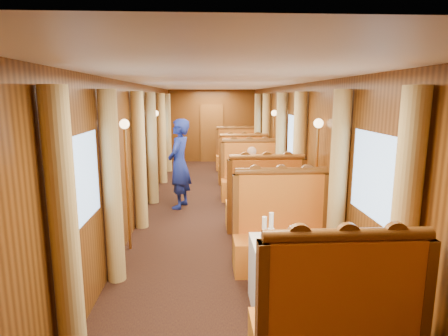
{
  "coord_description": "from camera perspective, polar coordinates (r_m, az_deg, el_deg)",
  "views": [
    {
      "loc": [
        -0.27,
        -7.15,
        2.26
      ],
      "look_at": [
        0.07,
        -0.81,
        1.05
      ],
      "focal_mm": 30.0,
      "sensor_mm": 36.0,
      "label": 1
    }
  ],
  "objects": [
    {
      "name": "floor",
      "position": [
        7.5,
        -0.85,
        -6.74
      ],
      "size": [
        3.0,
        12.0,
        0.01
      ],
      "primitive_type": null,
      "color": "black",
      "rests_on": "ground"
    },
    {
      "name": "ceiling",
      "position": [
        7.15,
        -0.91,
        12.72
      ],
      "size": [
        3.0,
        12.0,
        0.01
      ],
      "primitive_type": null,
      "rotation": [
        3.14,
        0.0,
        0.0
      ],
      "color": "silver",
      "rests_on": "wall_left"
    },
    {
      "name": "wall_far",
      "position": [
        13.19,
        -1.88,
        6.4
      ],
      "size": [
        3.0,
        0.01,
        2.5
      ],
      "primitive_type": null,
      "rotation": [
        1.57,
        0.0,
        0.0
      ],
      "color": "brown",
      "rests_on": "floor"
    },
    {
      "name": "wall_left",
      "position": [
        7.32,
        -12.71,
        2.6
      ],
      "size": [
        0.01,
        12.0,
        2.5
      ],
      "primitive_type": null,
      "rotation": [
        1.57,
        0.0,
        1.57
      ],
      "color": "brown",
      "rests_on": "floor"
    },
    {
      "name": "wall_right",
      "position": [
        7.43,
        10.77,
        2.8
      ],
      "size": [
        0.01,
        12.0,
        2.5
      ],
      "primitive_type": null,
      "rotation": [
        1.57,
        0.0,
        -1.57
      ],
      "color": "brown",
      "rests_on": "floor"
    },
    {
      "name": "doorway_far",
      "position": [
        13.18,
        -1.87,
        5.31
      ],
      "size": [
        0.8,
        0.04,
        2.0
      ],
      "primitive_type": "cube",
      "color": "brown",
      "rests_on": "floor"
    },
    {
      "name": "table_near",
      "position": [
        4.23,
        11.69,
        -15.91
      ],
      "size": [
        1.05,
        0.72,
        0.75
      ],
      "primitive_type": "cube",
      "color": "white",
      "rests_on": "floor"
    },
    {
      "name": "banquette_near_fwd",
      "position": [
        3.37,
        16.42,
        -22.74
      ],
      "size": [
        1.3,
        0.55,
        1.34
      ],
      "color": "#B44114",
      "rests_on": "floor"
    },
    {
      "name": "banquette_near_aft",
      "position": [
        5.11,
        8.81,
        -10.39
      ],
      "size": [
        1.3,
        0.55,
        1.34
      ],
      "color": "#B44114",
      "rests_on": "floor"
    },
    {
      "name": "table_mid",
      "position": [
        7.46,
        4.92,
        -3.88
      ],
      "size": [
        1.05,
        0.72,
        0.75
      ],
      "primitive_type": "cube",
      "color": "white",
      "rests_on": "floor"
    },
    {
      "name": "banquette_mid_fwd",
      "position": [
        6.48,
        6.16,
        -5.73
      ],
      "size": [
        1.3,
        0.55,
        1.34
      ],
      "color": "#B44114",
      "rests_on": "floor"
    },
    {
      "name": "banquette_mid_aft",
      "position": [
        8.43,
        3.98,
        -1.82
      ],
      "size": [
        1.3,
        0.55,
        1.34
      ],
      "color": "#B44114",
      "rests_on": "floor"
    },
    {
      "name": "table_far",
      "position": [
        10.86,
        2.39,
        0.79
      ],
      "size": [
        1.05,
        0.72,
        0.75
      ],
      "primitive_type": "cube",
      "color": "white",
      "rests_on": "floor"
    },
    {
      "name": "banquette_far_fwd",
      "position": [
        9.86,
        2.94,
        0.05
      ],
      "size": [
        1.3,
        0.55,
        1.34
      ],
      "color": "#B44114",
      "rests_on": "floor"
    },
    {
      "name": "banquette_far_aft",
      "position": [
        11.85,
        1.93,
        1.88
      ],
      "size": [
        1.3,
        0.55,
        1.34
      ],
      "color": "#B44114",
      "rests_on": "floor"
    },
    {
      "name": "tea_tray",
      "position": [
        4.0,
        10.88,
        -11.49
      ],
      "size": [
        0.41,
        0.37,
        0.01
      ],
      "primitive_type": "cube",
      "rotation": [
        0.0,
        0.0,
        0.39
      ],
      "color": "silver",
      "rests_on": "table_near"
    },
    {
      "name": "teapot_left",
      "position": [
        3.95,
        9.31,
        -10.85
      ],
      "size": [
        0.19,
        0.17,
        0.13
      ],
      "primitive_type": null,
      "rotation": [
        0.0,
        0.0,
        -0.4
      ],
      "color": "silver",
      "rests_on": "tea_tray"
    },
    {
      "name": "teapot_right",
      "position": [
        3.91,
        12.44,
        -11.32
      ],
      "size": [
        0.14,
        0.11,
        0.11
      ],
      "primitive_type": null,
      "rotation": [
        0.0,
        0.0,
        0.09
      ],
      "color": "silver",
      "rests_on": "tea_tray"
    },
    {
      "name": "teapot_back",
      "position": [
        4.07,
        10.39,
        -10.1
      ],
      "size": [
        0.2,
        0.18,
        0.14
      ],
      "primitive_type": null,
      "rotation": [
        0.0,
        0.0,
        0.31
      ],
      "color": "silver",
      "rests_on": "tea_tray"
    },
    {
      "name": "fruit_plate",
      "position": [
        4.02,
        16.45,
        -11.44
      ],
      "size": [
        0.23,
        0.23,
        0.05
      ],
      "rotation": [
        0.0,
        0.0,
        -0.04
      ],
      "color": "white",
      "rests_on": "table_near"
    },
    {
      "name": "cup_inboard",
      "position": [
        4.05,
        6.15,
        -9.54
      ],
      "size": [
        0.08,
        0.08,
        0.26
      ],
      "rotation": [
        0.0,
        0.0,
        0.01
      ],
      "color": "white",
      "rests_on": "table_near"
    },
    {
      "name": "cup_outboard",
      "position": [
        4.19,
        7.19,
        -8.85
      ],
      "size": [
        0.08,
        0.08,
        0.26
      ],
      "rotation": [
        0.0,
        0.0,
        -0.15
      ],
      "color": "white",
      "rests_on": "table_near"
    },
    {
      "name": "rose_vase_mid",
      "position": [
        7.3,
        4.89,
        0.24
      ],
      "size": [
        0.06,
        0.06,
        0.36
      ],
      "rotation": [
        0.0,
        0.0,
        0.34
      ],
      "color": "silver",
      "rests_on": "table_mid"
    },
    {
      "name": "rose_vase_far",
      "position": [
        10.79,
        2.48,
        3.7
      ],
      "size": [
        0.06,
        0.06,
        0.36
      ],
      "rotation": [
        0.0,
        0.0,
        0.38
      ],
      "color": "silver",
      "rests_on": "table_far"
    },
    {
      "name": "window_left_near",
      "position": [
        3.93,
        -21.02,
        -1.83
      ],
      "size": [
        0.01,
        1.2,
        0.9
      ],
      "primitive_type": null,
      "rotation": [
        1.57,
        0.0,
        1.57
      ],
      "color": "#83ADE1",
      "rests_on": "wall_left"
    },
    {
      "name": "curtain_left_near_a",
      "position": [
        3.26,
        -23.11,
        -9.55
      ],
      "size": [
        0.22,
        0.22,
        2.35
      ],
      "primitive_type": "cylinder",
      "color": "tan",
      "rests_on": "floor"
    },
    {
      "name": "curtain_left_near_b",
      "position": [
        4.69,
        -16.68,
        -3.04
      ],
      "size": [
        0.22,
        0.22,
        2.35
      ],
      "primitive_type": "cylinder",
      "color": "tan",
      "rests_on": "floor"
    },
    {
      "name": "window_right_near",
      "position": [
        4.13,
        22.19,
        -1.34
      ],
      "size": [
        0.01,
        1.2,
        0.9
      ],
      "primitive_type": null,
      "rotation": [
        1.57,
        0.0,
        -1.57
      ],
      "color": "#83ADE1",
      "rests_on": "wall_right"
    },
    {
      "name": "curtain_right_near_a",
      "position": [
        3.48,
        25.74,
        -8.48
      ],
      "size": [
        0.22,
        0.22,
        2.35
      ],
      "primitive_type": "cylinder",
      "color": "tan",
      "rests_on": "floor"
    },
    {
      "name": "curtain_right_near_b",
      "position": [
        4.85,
        16.96,
        -2.62
      ],
      "size": [
        0.22,
        0.22,
        2.35
      ],
      "primitive_type": "cylinder",
      "color": "tan",
      "rests_on": "floor"
    },
    {
      "name": "window_left_mid",
      "position": [
        7.29,
        -12.66,
        4.16
      ],
      "size": [
        0.01,
        1.2,
        0.9
      ],
      "primitive_type": null,
      "rotation": [
        1.57,
        0.0,
        1.57
      ],
      "color": "#83ADE1",
      "rests_on": "wall_left"
    },
    {
      "name": "curtain_left_mid_a",
      "position": [
        6.55,
        -12.76,
        1.0
      ],
      "size": [
        0.22,
        0.22,
        2.35
      ],
      "primitive_type": "cylinder",
      "color": "tan",
      "rests_on": "floor"
    },
    {
      "name": "curtain_left_mid_b",
      "position": [
        8.08,
        -10.94,
        2.88
      ],
      "size": [
        0.22,
        0.22,
        2.35
      ],
      "primitive_type": "cylinder",
      "color": "tan",
      "rests_on": "floor"
    },
    {
      "name": "window_right_mid",
      "position": [
        7.4,
        10.71,
        4.33
      ],
      "size": [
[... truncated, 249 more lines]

